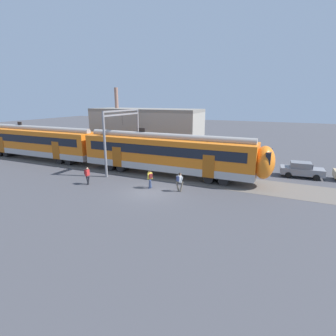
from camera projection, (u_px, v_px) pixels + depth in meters
ground_plane at (149, 192)px, 22.18m from camera, size 160.00×160.00×0.00m
track_bed at (83, 164)px, 31.71m from camera, size 80.00×4.40×0.01m
commuter_train at (41, 142)px, 33.84m from camera, size 56.65×3.07×4.73m
pedestrian_red at (87, 174)px, 23.94m from camera, size 0.63×0.54×1.67m
pedestrian_yellow at (150, 178)px, 22.89m from camera, size 0.52×0.67×1.67m
pedestrian_white at (179, 180)px, 22.07m from camera, size 0.67×0.54×1.67m
parked_car_grey at (302, 170)px, 26.27m from camera, size 4.08×1.93×1.54m
catenary_gantry at (123, 131)px, 28.27m from camera, size 0.24×6.64×6.53m
background_building at (146, 132)px, 36.02m from camera, size 15.28×5.00×9.20m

